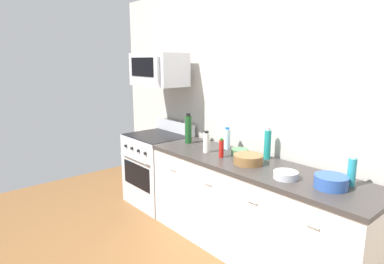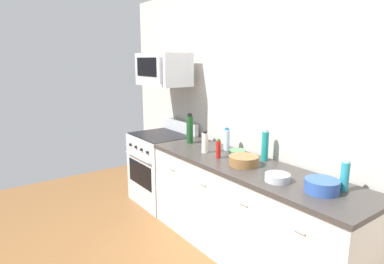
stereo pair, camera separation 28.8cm
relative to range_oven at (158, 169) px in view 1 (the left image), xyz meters
The scene contains 15 objects.
ground_plane 1.62m from the range_oven, ahead, with size 6.53×6.53×0.00m, color brown.
back_wall 1.83m from the range_oven, 14.71° to the left, with size 5.44×0.10×2.70m, color #B7B2A8.
counter_unit 1.55m from the range_oven, ahead, with size 2.35×0.66×0.92m.
range_oven is the anchor object (origin of this frame).
microwave 1.28m from the range_oven, 89.71° to the left, with size 0.74×0.44×0.40m.
bottle_sparkling_teal 1.67m from the range_oven, ahead, with size 0.07×0.07×0.31m.
bottle_wine_green 0.84m from the range_oven, ahead, with size 0.08×0.08×0.35m.
bottle_vinegar_white 1.14m from the range_oven, ahead, with size 0.07×0.07×0.23m.
bottle_hot_sauce_red 1.34m from the range_oven, ahead, with size 0.05×0.05×0.19m.
bottle_water_clear 1.21m from the range_oven, ahead, with size 0.07×0.07×0.24m.
bottle_dish_soap 2.47m from the range_oven, ahead, with size 0.06×0.06×0.24m.
bowl_steel_prep 2.05m from the range_oven, ahead, with size 0.20×0.20×0.06m.
bowl_wooden_salad 1.61m from the range_oven, ahead, with size 0.27×0.27×0.09m.
bowl_green_glaze 1.38m from the range_oven, ahead, with size 0.18×0.18×0.06m.
bowl_blue_mixing 2.38m from the range_oven, ahead, with size 0.25×0.25×0.10m.
Camera 1 is at (1.86, -2.34, 1.87)m, focal length 30.80 mm.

